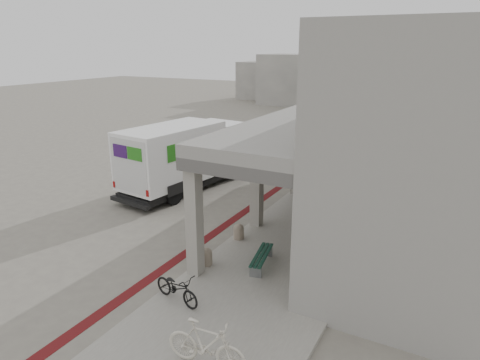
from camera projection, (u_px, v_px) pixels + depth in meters
The scene contains 14 objects.
ground at pixel (202, 221), 16.42m from camera, with size 120.00×120.00×0.00m, color slate.
bike_lane_stripe at pixel (248, 209), 17.64m from camera, with size 0.35×40.00×0.01m, color #591114.
sidewalk at pixel (300, 242), 14.59m from camera, with size 4.40×28.00×0.12m, color gray.
transit_building at pixel (417, 130), 16.09m from camera, with size 7.60×17.00×7.00m.
distant_backdrop at pixel (358, 81), 47.02m from camera, with size 28.00×10.00×6.50m.
tree_left at pixel (316, 81), 41.23m from camera, with size 3.20×3.20×4.80m.
tree_mid at pixel (396, 82), 39.75m from camera, with size 3.20×3.20×4.80m.
fedex_truck at pixel (186, 155), 19.73m from camera, with size 3.06×7.43×3.08m.
bench at pixel (262, 258), 12.79m from camera, with size 0.67×1.67×0.38m.
bollard_near at pixel (206, 256), 12.89m from camera, with size 0.36×0.36×0.54m.
bollard_far at pixel (239, 231), 14.61m from camera, with size 0.36×0.36×0.54m.
utility_cabinet at pixel (332, 230), 14.25m from camera, with size 0.43×0.57×0.95m, color slate.
bicycle_black at pixel (177, 288), 10.97m from camera, with size 0.53×1.52×0.80m, color black.
bicycle_cream at pixel (206, 345), 8.68m from camera, with size 0.51×1.79×1.08m, color beige.
Camera 1 is at (8.49, -12.66, 6.47)m, focal length 32.00 mm.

